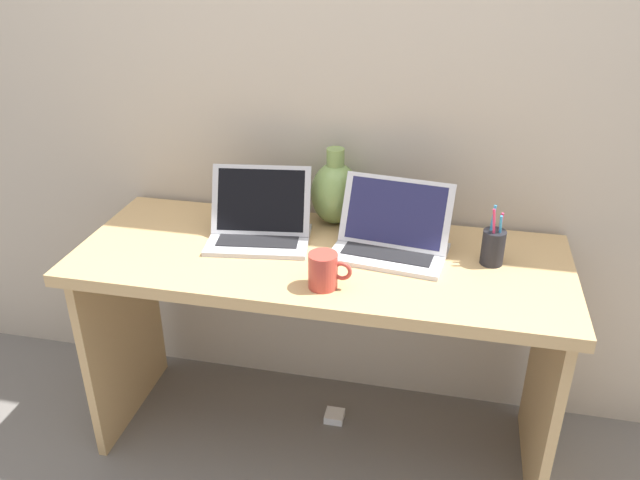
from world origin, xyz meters
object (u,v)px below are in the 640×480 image
green_vase (335,192)px  pen_cup (493,246)px  laptop_left (260,221)px  coffee_mug (324,271)px  power_brick (334,416)px  laptop_right (392,234)px

green_vase → pen_cup: (0.52, -0.19, -0.05)m
laptop_left → coffee_mug: 0.38m
laptop_left → power_brick: size_ratio=5.04×
laptop_left → green_vase: green_vase is taller
pen_cup → laptop_left: bearing=178.5°
green_vase → power_brick: bearing=-76.4°
laptop_right → green_vase: 0.28m
laptop_right → coffee_mug: 0.31m
laptop_right → green_vase: size_ratio=1.40×
green_vase → coffee_mug: size_ratio=2.12×
laptop_right → coffee_mug: size_ratio=2.98×
green_vase → coffee_mug: bearing=-83.1°
laptop_right → green_vase: bearing=141.8°
power_brick → laptop_right: bearing=-7.6°
laptop_right → coffee_mug: bearing=-121.9°
laptop_left → coffee_mug: bearing=-44.3°
laptop_left → pen_cup: bearing=-1.5°
green_vase → power_brick: green_vase is taller
laptop_left → laptop_right: 0.43m
power_brick → laptop_left: bearing=-174.6°
laptop_right → coffee_mug: (-0.16, -0.26, -0.01)m
laptop_right → green_vase: green_vase is taller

